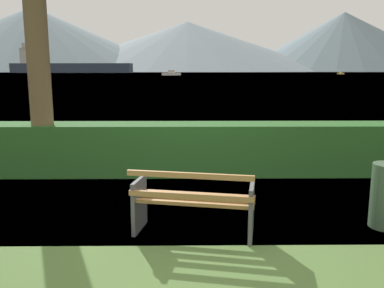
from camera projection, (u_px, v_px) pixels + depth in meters
The scene contains 8 objects.
ground_plane at pixel (194, 233), 5.13m from camera, with size 1400.00×1400.00×0.00m, color #4C6B33.
water_surface at pixel (188, 73), 309.61m from camera, with size 620.00×620.00×0.00m, color slate.
park_bench at pixel (193, 203), 5.00m from camera, with size 1.59×0.85×0.87m.
hedge_row at pixel (192, 149), 8.02m from camera, with size 9.03×0.87×1.00m, color #285B23.
cargo_ship_large at pixel (63, 65), 304.60m from camera, with size 91.28×20.06×21.79m.
sailboat_mid at pixel (171, 74), 155.36m from camera, with size 7.41×3.82×1.98m.
tender_far at pixel (341, 73), 189.75m from camera, with size 4.14×3.60×1.50m.
distant_hills at pixel (165, 43), 557.99m from camera, with size 760.71×441.49×83.73m.
Camera 1 is at (-0.08, -4.84, 2.04)m, focal length 37.67 mm.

